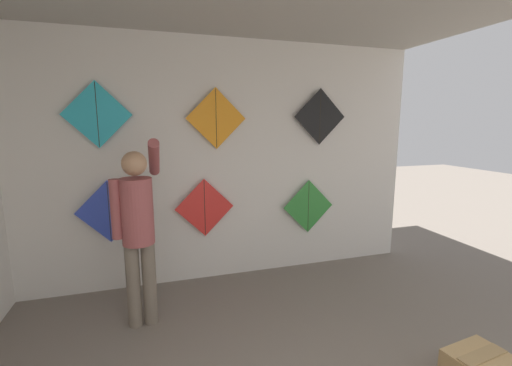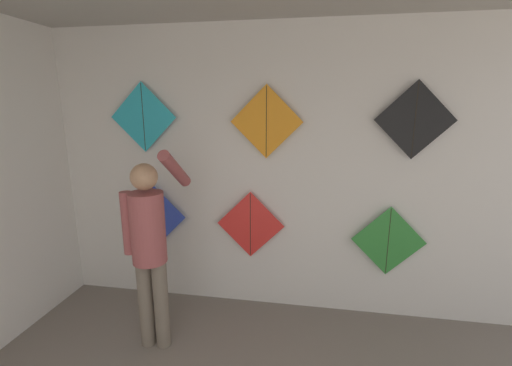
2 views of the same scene
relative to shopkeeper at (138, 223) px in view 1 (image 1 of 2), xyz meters
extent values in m
cube|color=silver|center=(0.85, 0.82, 0.43)|extent=(5.09, 0.06, 2.80)
cylinder|color=#726656|center=(-0.07, -0.01, -0.58)|extent=(0.12, 0.12, 0.79)
cylinder|color=#726656|center=(0.07, -0.01, -0.58)|extent=(0.12, 0.12, 0.79)
cylinder|color=#9E4C4C|center=(0.00, -0.01, 0.11)|extent=(0.28, 0.28, 0.59)
sphere|color=tan|center=(0.00, -0.01, 0.54)|extent=(0.21, 0.21, 0.21)
cylinder|color=#9E4C4C|center=(-0.17, -0.02, 0.15)|extent=(0.10, 0.10, 0.53)
cylinder|color=#9E4C4C|center=(0.17, 0.21, 0.56)|extent=(0.10, 0.49, 0.38)
cube|color=#A08052|center=(2.20, -1.61, -0.65)|extent=(0.39, 0.15, 0.01)
cube|color=blue|center=(-0.31, 0.73, -0.05)|extent=(0.68, 0.01, 0.68)
cylinder|color=black|center=(-0.31, 0.73, -0.05)|extent=(0.01, 0.01, 0.65)
cube|color=red|center=(0.71, 0.73, -0.08)|extent=(0.68, 0.01, 0.68)
cylinder|color=black|center=(0.71, 0.73, -0.08)|extent=(0.01, 0.01, 0.65)
cube|color=#338C38|center=(2.03, 0.73, -0.17)|extent=(0.68, 0.01, 0.68)
cylinder|color=black|center=(2.03, 0.73, -0.17)|extent=(0.01, 0.01, 0.65)
cube|color=#28B2C6|center=(-0.36, 0.73, 0.97)|extent=(0.68, 0.01, 0.68)
cylinder|color=black|center=(-0.36, 0.73, 0.97)|extent=(0.01, 0.01, 0.65)
cube|color=orange|center=(0.86, 0.73, 0.93)|extent=(0.68, 0.01, 0.68)
cylinder|color=black|center=(0.86, 0.73, 0.93)|extent=(0.01, 0.01, 0.65)
cube|color=black|center=(2.16, 0.73, 0.96)|extent=(0.68, 0.01, 0.68)
cylinder|color=black|center=(2.16, 0.73, 0.96)|extent=(0.01, 0.01, 0.65)
camera|label=1|loc=(0.14, -3.12, 0.88)|focal=24.00mm
camera|label=2|loc=(1.31, -2.45, 1.10)|focal=24.00mm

